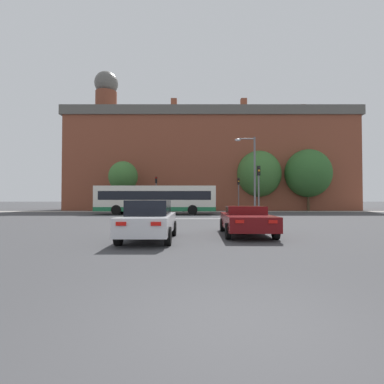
% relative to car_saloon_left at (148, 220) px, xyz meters
% --- Properties ---
extents(ground_plane, '(400.00, 400.00, 0.00)m').
position_rel_car_saloon_left_xyz_m(ground_plane, '(2.16, -7.92, -0.77)').
color(ground_plane, '#3D3D3F').
extents(stop_line_strip, '(7.71, 0.30, 0.01)m').
position_rel_car_saloon_left_xyz_m(stop_line_strip, '(2.16, 12.71, -0.77)').
color(stop_line_strip, silver).
rests_on(stop_line_strip, ground_plane).
extents(far_pavement, '(68.56, 2.50, 0.01)m').
position_rel_car_saloon_left_xyz_m(far_pavement, '(2.16, 27.01, -0.77)').
color(far_pavement, '#A09B91').
rests_on(far_pavement, ground_plane).
extents(brick_civic_building, '(42.75, 11.91, 21.95)m').
position_rel_car_saloon_left_xyz_m(brick_civic_building, '(4.23, 35.66, 6.83)').
color(brick_civic_building, brown).
rests_on(brick_civic_building, ground_plane).
extents(car_saloon_left, '(1.93, 4.55, 1.53)m').
position_rel_car_saloon_left_xyz_m(car_saloon_left, '(0.00, 0.00, 0.00)').
color(car_saloon_left, silver).
rests_on(car_saloon_left, ground_plane).
extents(car_roadster_right, '(2.16, 4.80, 1.27)m').
position_rel_car_saloon_left_xyz_m(car_roadster_right, '(4.04, 1.62, -0.11)').
color(car_roadster_right, '#600C0F').
rests_on(car_roadster_right, ground_plane).
extents(bus_crossing_lead, '(12.49, 2.65, 2.97)m').
position_rel_car_saloon_left_xyz_m(bus_crossing_lead, '(-2.16, 19.92, 0.82)').
color(bus_crossing_lead, silver).
rests_on(bus_crossing_lead, ground_plane).
extents(traffic_light_far_right, '(0.26, 0.31, 4.23)m').
position_rel_car_saloon_left_xyz_m(traffic_light_far_right, '(7.51, 25.97, 2.07)').
color(traffic_light_far_right, slate).
rests_on(traffic_light_far_right, ground_plane).
extents(traffic_light_near_right, '(0.26, 0.31, 4.35)m').
position_rel_car_saloon_left_xyz_m(traffic_light_near_right, '(7.19, 13.16, 2.14)').
color(traffic_light_near_right, slate).
rests_on(traffic_light_near_right, ground_plane).
extents(traffic_light_far_left, '(0.26, 0.31, 4.46)m').
position_rel_car_saloon_left_xyz_m(traffic_light_far_left, '(-2.93, 26.53, 2.21)').
color(traffic_light_far_left, slate).
rests_on(traffic_light_far_left, ground_plane).
extents(street_lamp_junction, '(1.78, 0.36, 6.95)m').
position_rel_car_saloon_left_xyz_m(street_lamp_junction, '(6.76, 14.06, 3.45)').
color(street_lamp_junction, slate).
rests_on(street_lamp_junction, ground_plane).
extents(pedestrian_waiting, '(0.41, 0.45, 1.79)m').
position_rel_car_saloon_left_xyz_m(pedestrian_waiting, '(0.55, 26.44, 0.29)').
color(pedestrian_waiting, black).
rests_on(pedestrian_waiting, ground_plane).
extents(pedestrian_walking_east, '(0.43, 0.29, 1.57)m').
position_rel_car_saloon_left_xyz_m(pedestrian_walking_east, '(4.60, 27.29, 0.13)').
color(pedestrian_walking_east, brown).
rests_on(pedestrian_walking_east, ground_plane).
extents(pedestrian_walking_west, '(0.40, 0.46, 1.84)m').
position_rel_car_saloon_left_xyz_m(pedestrian_walking_west, '(-1.84, 26.41, 0.32)').
color(pedestrian_walking_west, brown).
rests_on(pedestrian_walking_west, ground_plane).
extents(tree_by_building, '(3.74, 3.74, 6.50)m').
position_rel_car_saloon_left_xyz_m(tree_by_building, '(-7.24, 26.96, 3.74)').
color(tree_by_building, '#4C3823').
rests_on(tree_by_building, ground_plane).
extents(tree_kerbside, '(6.15, 6.15, 8.37)m').
position_rel_car_saloon_left_xyz_m(tree_kerbside, '(11.00, 30.13, 4.37)').
color(tree_kerbside, '#4C3823').
rests_on(tree_kerbside, ground_plane).
extents(tree_distant, '(6.26, 6.26, 8.45)m').
position_rel_car_saloon_left_xyz_m(tree_distant, '(17.58, 29.37, 4.38)').
color(tree_distant, '#4C3823').
rests_on(tree_distant, ground_plane).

